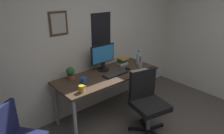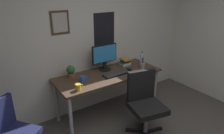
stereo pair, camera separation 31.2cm
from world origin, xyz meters
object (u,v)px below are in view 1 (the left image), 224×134
at_px(office_chair, 147,99).
at_px(water_bottle, 138,59).
at_px(keyboard, 116,74).
at_px(computer_mouse, 128,68).
at_px(book_stack_left, 122,62).
at_px(coffee_mug_near, 84,80).
at_px(monitor, 103,57).
at_px(pen_cup, 140,64).
at_px(coffee_mug_far, 82,89).
at_px(potted_plant, 71,73).

bearing_deg(office_chair, water_bottle, 51.55).
relative_size(keyboard, water_bottle, 1.70).
distance_m(computer_mouse, book_stack_left, 0.23).
bearing_deg(coffee_mug_near, monitor, 22.66).
xyz_separation_m(monitor, pen_cup, (0.58, -0.31, -0.19)).
xyz_separation_m(office_chair, coffee_mug_near, (-0.64, 0.66, 0.26)).
height_order(keyboard, water_bottle, water_bottle).
xyz_separation_m(water_bottle, coffee_mug_far, (-1.35, -0.23, -0.06)).
distance_m(coffee_mug_far, potted_plant, 0.45).
bearing_deg(computer_mouse, book_stack_left, 71.72).
distance_m(office_chair, coffee_mug_near, 0.95).
bearing_deg(keyboard, coffee_mug_far, -169.37).
distance_m(coffee_mug_near, pen_cup, 1.10).
height_order(monitor, potted_plant, monitor).
bearing_deg(coffee_mug_near, keyboard, -6.80).
xyz_separation_m(monitor, water_bottle, (0.66, -0.19, -0.13)).
xyz_separation_m(keyboard, water_bottle, (0.63, 0.10, 0.09)).
bearing_deg(pen_cup, keyboard, 177.17).
bearing_deg(pen_cup, potted_plant, 164.17).
bearing_deg(book_stack_left, water_bottle, -29.50).
height_order(office_chair, potted_plant, office_chair).
xyz_separation_m(coffee_mug_near, pen_cup, (1.09, -0.09, 0.01)).
distance_m(pen_cup, book_stack_left, 0.32).
bearing_deg(pen_cup, book_stack_left, 122.67).
xyz_separation_m(coffee_mug_far, book_stack_left, (1.09, 0.38, 0.02)).
bearing_deg(book_stack_left, keyboard, -146.88).
height_order(water_bottle, potted_plant, water_bottle).
distance_m(office_chair, water_bottle, 0.93).
height_order(water_bottle, coffee_mug_far, water_bottle).
relative_size(monitor, potted_plant, 2.36).
height_order(coffee_mug_near, coffee_mug_far, coffee_mug_far).
xyz_separation_m(computer_mouse, coffee_mug_far, (-1.02, -0.16, 0.03)).
xyz_separation_m(pen_cup, book_stack_left, (-0.17, 0.27, 0.01)).
relative_size(office_chair, potted_plant, 4.87).
height_order(monitor, computer_mouse, monitor).
bearing_deg(coffee_mug_near, coffee_mug_far, -129.93).
bearing_deg(potted_plant, coffee_mug_far, -101.23).
bearing_deg(potted_plant, water_bottle, -9.50).
distance_m(coffee_mug_far, pen_cup, 1.27).
relative_size(coffee_mug_near, pen_cup, 0.59).
relative_size(monitor, keyboard, 1.07).
height_order(office_chair, pen_cup, office_chair).
bearing_deg(keyboard, book_stack_left, 33.12).
xyz_separation_m(keyboard, potted_plant, (-0.63, 0.31, 0.09)).
height_order(potted_plant, book_stack_left, potted_plant).
bearing_deg(coffee_mug_far, keyboard, 10.63).
height_order(keyboard, pen_cup, pen_cup).
bearing_deg(potted_plant, book_stack_left, -3.68).
height_order(office_chair, keyboard, office_chair).
height_order(office_chair, water_bottle, water_bottle).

